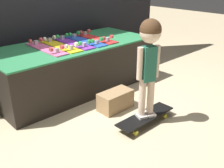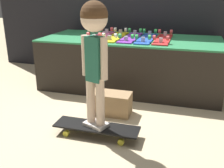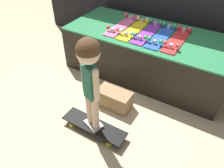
{
  "view_description": "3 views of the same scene",
  "coord_description": "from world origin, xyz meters",
  "px_view_note": "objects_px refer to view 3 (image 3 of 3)",
  "views": [
    {
      "loc": [
        -1.92,
        -2.15,
        1.52
      ],
      "look_at": [
        -0.08,
        -0.17,
        0.34
      ],
      "focal_mm": 42.0,
      "sensor_mm": 36.0,
      "label": 1
    },
    {
      "loc": [
        0.69,
        -2.48,
        1.18
      ],
      "look_at": [
        0.01,
        -0.17,
        0.32
      ],
      "focal_mm": 42.0,
      "sensor_mm": 36.0,
      "label": 2
    },
    {
      "loc": [
        0.97,
        -1.83,
        1.9
      ],
      "look_at": [
        -0.02,
        -0.2,
        0.36
      ],
      "focal_mm": 35.0,
      "sensor_mm": 36.0,
      "label": 3
    }
  ],
  "objects_px": {
    "skateboard_yellow_on_rack": "(135,28)",
    "child": "(89,70)",
    "skateboard_red_on_rack": "(177,39)",
    "skateboard_on_floor": "(94,126)",
    "skateboard_blue_on_rack": "(162,36)",
    "skateboard_purple_on_rack": "(148,32)",
    "storage_box": "(114,99)",
    "skateboard_pink_on_rack": "(122,25)"
  },
  "relations": [
    {
      "from": "skateboard_yellow_on_rack",
      "to": "skateboard_purple_on_rack",
      "type": "distance_m",
      "value": 0.2
    },
    {
      "from": "skateboard_yellow_on_rack",
      "to": "skateboard_pink_on_rack",
      "type": "bearing_deg",
      "value": 176.91
    },
    {
      "from": "skateboard_yellow_on_rack",
      "to": "skateboard_red_on_rack",
      "type": "relative_size",
      "value": 1.0
    },
    {
      "from": "skateboard_on_floor",
      "to": "skateboard_purple_on_rack",
      "type": "bearing_deg",
      "value": 89.79
    },
    {
      "from": "skateboard_blue_on_rack",
      "to": "skateboard_on_floor",
      "type": "distance_m",
      "value": 1.41
    },
    {
      "from": "skateboard_red_on_rack",
      "to": "skateboard_yellow_on_rack",
      "type": "bearing_deg",
      "value": 179.85
    },
    {
      "from": "storage_box",
      "to": "skateboard_on_floor",
      "type": "bearing_deg",
      "value": -88.78
    },
    {
      "from": "skateboard_yellow_on_rack",
      "to": "storage_box",
      "type": "relative_size",
      "value": 1.82
    },
    {
      "from": "skateboard_on_floor",
      "to": "child",
      "type": "relative_size",
      "value": 0.72
    },
    {
      "from": "skateboard_pink_on_rack",
      "to": "child",
      "type": "xyz_separation_m",
      "value": [
        0.39,
        -1.29,
        0.16
      ]
    },
    {
      "from": "skateboard_purple_on_rack",
      "to": "skateboard_red_on_rack",
      "type": "distance_m",
      "value": 0.39
    },
    {
      "from": "skateboard_pink_on_rack",
      "to": "skateboard_yellow_on_rack",
      "type": "xyz_separation_m",
      "value": [
        0.2,
        -0.01,
        0.0
      ]
    },
    {
      "from": "skateboard_blue_on_rack",
      "to": "storage_box",
      "type": "xyz_separation_m",
      "value": [
        -0.21,
        -0.82,
        -0.54
      ]
    },
    {
      "from": "skateboard_pink_on_rack",
      "to": "skateboard_on_floor",
      "type": "xyz_separation_m",
      "value": [
        0.39,
        -1.29,
        -0.57
      ]
    },
    {
      "from": "skateboard_on_floor",
      "to": "storage_box",
      "type": "distance_m",
      "value": 0.45
    },
    {
      "from": "skateboard_blue_on_rack",
      "to": "skateboard_red_on_rack",
      "type": "bearing_deg",
      "value": 2.4
    },
    {
      "from": "skateboard_pink_on_rack",
      "to": "skateboard_blue_on_rack",
      "type": "height_order",
      "value": "same"
    },
    {
      "from": "skateboard_yellow_on_rack",
      "to": "child",
      "type": "distance_m",
      "value": 1.31
    },
    {
      "from": "skateboard_pink_on_rack",
      "to": "skateboard_purple_on_rack",
      "type": "xyz_separation_m",
      "value": [
        0.39,
        -0.01,
        0.0
      ]
    },
    {
      "from": "skateboard_yellow_on_rack",
      "to": "storage_box",
      "type": "bearing_deg",
      "value": -77.68
    },
    {
      "from": "skateboard_yellow_on_rack",
      "to": "child",
      "type": "height_order",
      "value": "child"
    },
    {
      "from": "skateboard_yellow_on_rack",
      "to": "skateboard_on_floor",
      "type": "height_order",
      "value": "skateboard_yellow_on_rack"
    },
    {
      "from": "skateboard_red_on_rack",
      "to": "skateboard_on_floor",
      "type": "relative_size",
      "value": 1.03
    },
    {
      "from": "skateboard_blue_on_rack",
      "to": "skateboard_red_on_rack",
      "type": "xyz_separation_m",
      "value": [
        0.2,
        0.01,
        0.0
      ]
    },
    {
      "from": "skateboard_purple_on_rack",
      "to": "skateboard_red_on_rack",
      "type": "xyz_separation_m",
      "value": [
        0.39,
        -0.0,
        0.0
      ]
    },
    {
      "from": "skateboard_red_on_rack",
      "to": "skateboard_on_floor",
      "type": "distance_m",
      "value": 1.46
    },
    {
      "from": "skateboard_blue_on_rack",
      "to": "skateboard_yellow_on_rack",
      "type": "bearing_deg",
      "value": 178.57
    },
    {
      "from": "skateboard_purple_on_rack",
      "to": "storage_box",
      "type": "bearing_deg",
      "value": -90.99
    },
    {
      "from": "skateboard_purple_on_rack",
      "to": "skateboard_pink_on_rack",
      "type": "bearing_deg",
      "value": 178.32
    },
    {
      "from": "skateboard_blue_on_rack",
      "to": "skateboard_red_on_rack",
      "type": "distance_m",
      "value": 0.2
    },
    {
      "from": "skateboard_purple_on_rack",
      "to": "skateboard_blue_on_rack",
      "type": "relative_size",
      "value": 1.0
    },
    {
      "from": "skateboard_pink_on_rack",
      "to": "storage_box",
      "type": "height_order",
      "value": "skateboard_pink_on_rack"
    },
    {
      "from": "skateboard_purple_on_rack",
      "to": "skateboard_on_floor",
      "type": "xyz_separation_m",
      "value": [
        -0.0,
        -1.28,
        -0.57
      ]
    },
    {
      "from": "skateboard_yellow_on_rack",
      "to": "storage_box",
      "type": "height_order",
      "value": "skateboard_yellow_on_rack"
    },
    {
      "from": "child",
      "to": "skateboard_red_on_rack",
      "type": "bearing_deg",
      "value": 92.59
    },
    {
      "from": "skateboard_pink_on_rack",
      "to": "child",
      "type": "bearing_deg",
      "value": -73.34
    },
    {
      "from": "skateboard_red_on_rack",
      "to": "storage_box",
      "type": "height_order",
      "value": "skateboard_red_on_rack"
    },
    {
      "from": "skateboard_yellow_on_rack",
      "to": "child",
      "type": "xyz_separation_m",
      "value": [
        0.19,
        -1.28,
        0.16
      ]
    },
    {
      "from": "skateboard_yellow_on_rack",
      "to": "skateboard_blue_on_rack",
      "type": "height_order",
      "value": "same"
    },
    {
      "from": "child",
      "to": "skateboard_blue_on_rack",
      "type": "bearing_deg",
      "value": 100.83
    },
    {
      "from": "skateboard_red_on_rack",
      "to": "skateboard_on_floor",
      "type": "xyz_separation_m",
      "value": [
        -0.4,
        -1.28,
        -0.57
      ]
    },
    {
      "from": "skateboard_red_on_rack",
      "to": "skateboard_on_floor",
      "type": "height_order",
      "value": "skateboard_red_on_rack"
    }
  ]
}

